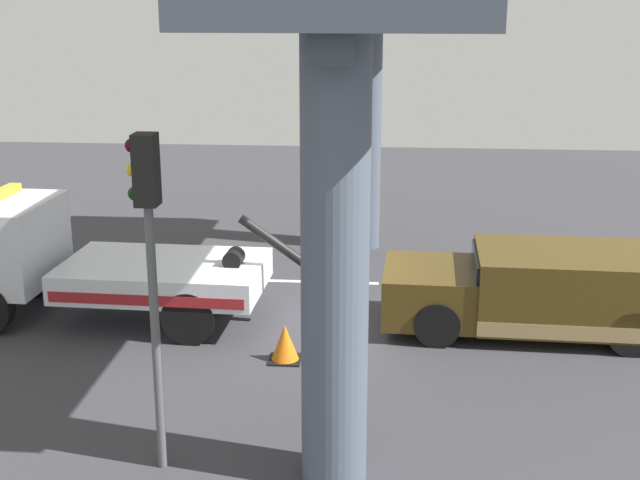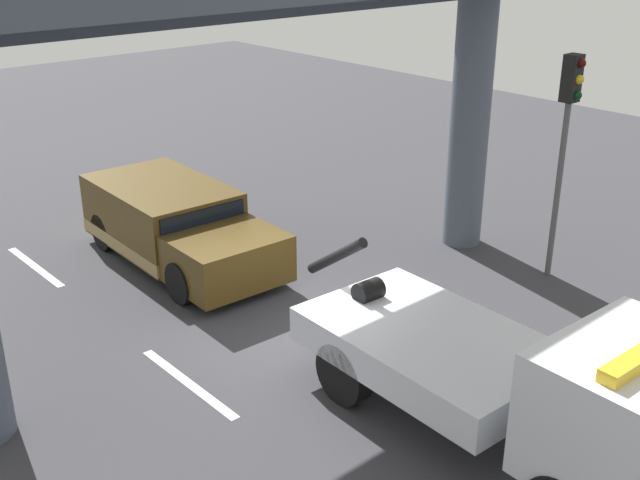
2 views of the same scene
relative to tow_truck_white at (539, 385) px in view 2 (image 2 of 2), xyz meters
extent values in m
cube|color=#38383D|center=(-4.75, 0.03, -1.25)|extent=(60.00, 40.00, 0.10)
cube|color=silver|center=(-10.75, -2.48, -1.20)|extent=(2.60, 0.16, 0.01)
cube|color=silver|center=(-4.75, -2.48, -1.20)|extent=(2.60, 0.16, 0.01)
cube|color=silver|center=(-1.93, 0.08, -0.28)|extent=(3.93, 2.55, 0.55)
cube|color=silver|center=(1.40, -0.06, 0.27)|extent=(2.14, 2.38, 1.65)
cube|color=maroon|center=(-1.88, 1.28, -0.36)|extent=(3.65, 0.16, 0.20)
cylinder|color=black|center=(-4.12, 0.16, 0.46)|extent=(1.42, 0.24, 1.07)
cylinder|color=black|center=(-3.31, 0.13, 0.12)|extent=(0.38, 0.46, 0.36)
cylinder|color=black|center=(-2.65, 1.14, -0.70)|extent=(1.01, 0.36, 1.00)
cylinder|color=black|center=(-2.74, -0.93, -0.70)|extent=(1.01, 0.36, 1.00)
cube|color=#4C3814|center=(-9.63, 0.06, -0.30)|extent=(3.54, 2.33, 1.35)
cube|color=#4C3814|center=(-7.04, -0.05, -0.50)|extent=(1.81, 2.18, 0.95)
cube|color=black|center=(-7.88, -0.01, 0.00)|extent=(0.14, 1.94, 0.59)
cube|color=#9E8451|center=(-9.63, 0.06, -0.79)|extent=(3.56, 2.35, 0.28)
cylinder|color=black|center=(-7.15, 0.92, -0.78)|extent=(0.85, 0.31, 0.84)
cylinder|color=black|center=(-7.23, -1.00, -0.78)|extent=(0.85, 0.31, 0.84)
cylinder|color=black|center=(-10.54, 1.05, -0.78)|extent=(0.85, 0.31, 0.84)
cylinder|color=black|center=(-10.62, -0.87, -0.78)|extent=(0.85, 0.31, 0.84)
cylinder|color=#4C5666|center=(-5.58, 5.44, 1.69)|extent=(0.86, 0.86, 5.78)
cube|color=#353C47|center=(-5.58, 0.03, 4.40)|extent=(0.50, 12.42, 0.36)
cylinder|color=#515456|center=(-3.25, 5.40, 0.62)|extent=(0.12, 0.12, 3.64)
cube|color=black|center=(-3.25, 5.40, 2.89)|extent=(0.28, 0.32, 0.90)
sphere|color=#360605|center=(-3.09, 5.40, 3.19)|extent=(0.18, 0.18, 0.18)
sphere|color=gold|center=(-3.09, 5.40, 2.89)|extent=(0.18, 0.18, 0.18)
sphere|color=black|center=(-3.09, 5.40, 2.59)|extent=(0.18, 0.18, 0.18)
cone|color=orange|center=(-4.48, 1.79, -0.87)|extent=(0.50, 0.50, 0.66)
cube|color=black|center=(-4.48, 1.79, -1.19)|extent=(0.55, 0.55, 0.03)
camera|label=1|loc=(-6.23, 15.59, 4.99)|focal=48.40mm
camera|label=2|loc=(4.58, -7.93, 5.70)|focal=43.52mm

